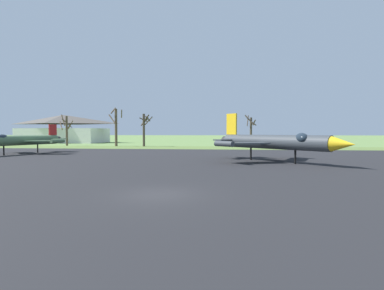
% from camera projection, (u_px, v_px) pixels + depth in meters
% --- Properties ---
extents(ground_plane, '(600.00, 600.00, 0.00)m').
position_uv_depth(ground_plane, '(159.00, 195.00, 15.80)').
color(ground_plane, '#607F42').
extents(asphalt_apron, '(106.52, 51.35, 0.05)m').
position_uv_depth(asphalt_apron, '(192.00, 164.00, 31.10)').
color(asphalt_apron, black).
rests_on(asphalt_apron, ground).
extents(grass_verge_strip, '(166.52, 12.00, 0.06)m').
position_uv_depth(grass_verge_strip, '(209.00, 148.00, 62.55)').
color(grass_verge_strip, '#587135').
rests_on(grass_verge_strip, ground).
extents(jet_fighter_front_left, '(13.17, 13.51, 5.60)m').
position_uv_depth(jet_fighter_front_left, '(275.00, 142.00, 32.65)').
color(jet_fighter_front_left, '#33383D').
rests_on(jet_fighter_front_left, ground).
extents(jet_fighter_rear_left, '(10.90, 14.56, 4.56)m').
position_uv_depth(jet_fighter_rear_left, '(20.00, 140.00, 44.34)').
color(jet_fighter_rear_left, '#4C6B47').
rests_on(jet_fighter_rear_left, ground).
extents(bare_tree_far_left, '(3.52, 3.45, 7.51)m').
position_uv_depth(bare_tree_far_left, '(66.00, 129.00, 72.66)').
color(bare_tree_far_left, brown).
rests_on(bare_tree_far_left, ground).
extents(bare_tree_left_of_center, '(3.44, 3.43, 9.05)m').
position_uv_depth(bare_tree_left_of_center, '(116.00, 126.00, 69.77)').
color(bare_tree_left_of_center, brown).
rests_on(bare_tree_left_of_center, ground).
extents(bare_tree_center, '(3.01, 3.32, 7.42)m').
position_uv_depth(bare_tree_center, '(144.00, 127.00, 68.50)').
color(bare_tree_center, '#42382D').
rests_on(bare_tree_center, ground).
extents(bare_tree_right_of_center, '(2.57, 2.45, 7.04)m').
position_uv_depth(bare_tree_right_of_center, '(251.00, 129.00, 66.11)').
color(bare_tree_right_of_center, '#42382D').
rests_on(bare_tree_right_of_center, ground).
extents(visitor_building, '(27.31, 15.00, 8.71)m').
position_uv_depth(visitor_building, '(63.00, 129.00, 95.37)').
color(visitor_building, silver).
rests_on(visitor_building, ground).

